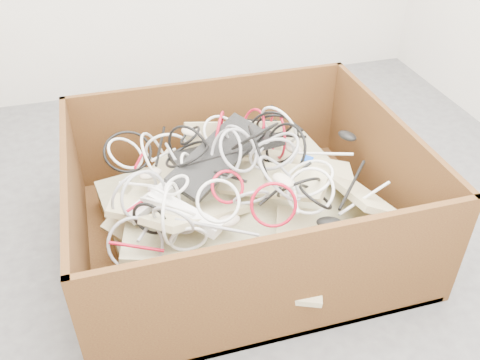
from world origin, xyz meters
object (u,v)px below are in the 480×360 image
object	(u,v)px
vga_plug	(307,160)
cardboard_box	(237,216)
power_strip_right	(184,213)
power_strip_left	(159,195)

from	to	relation	value
vga_plug	cardboard_box	bearing A→B (deg)	-139.49
cardboard_box	power_strip_right	world-z (taller)	cardboard_box
cardboard_box	power_strip_left	world-z (taller)	cardboard_box
vga_plug	power_strip_right	bearing A→B (deg)	-122.68
power_strip_left	vga_plug	world-z (taller)	power_strip_left
cardboard_box	power_strip_right	size ratio (longest dim) A/B	4.54
power_strip_right	vga_plug	xyz separation A→B (m)	(0.56, 0.21, -0.01)
power_strip_left	vga_plug	xyz separation A→B (m)	(0.63, 0.07, -0.00)
vga_plug	power_strip_left	bearing A→B (deg)	-136.64
power_strip_left	power_strip_right	size ratio (longest dim) A/B	0.98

